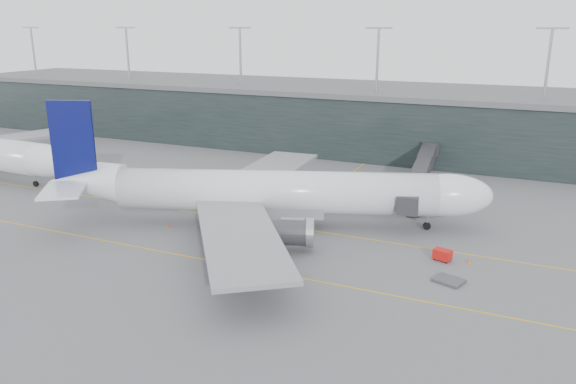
% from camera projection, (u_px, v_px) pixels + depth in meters
% --- Properties ---
extents(ground, '(320.00, 320.00, 0.00)m').
position_uv_depth(ground, '(264.00, 214.00, 92.06)').
color(ground, '#55555A').
rests_on(ground, ground).
extents(taxiline_a, '(160.00, 0.25, 0.02)m').
position_uv_depth(taxiline_a, '(252.00, 221.00, 88.55)').
color(taxiline_a, gold).
rests_on(taxiline_a, ground).
extents(taxiline_b, '(160.00, 0.25, 0.02)m').
position_uv_depth(taxiline_b, '(197.00, 258.00, 74.54)').
color(taxiline_b, gold).
rests_on(taxiline_b, ground).
extents(taxiline_lead_main, '(0.25, 60.00, 0.02)m').
position_uv_depth(taxiline_lead_main, '(333.00, 187.00, 107.62)').
color(taxiline_lead_main, gold).
rests_on(taxiline_lead_main, ground).
extents(taxiline_lead_adj, '(0.25, 60.00, 0.02)m').
position_uv_depth(taxiline_lead_adj, '(28.00, 151.00, 138.83)').
color(taxiline_lead_adj, gold).
rests_on(taxiline_lead_adj, ground).
extents(terminal, '(240.00, 36.00, 29.00)m').
position_uv_depth(terminal, '(366.00, 117.00, 140.68)').
color(terminal, black).
rests_on(terminal, ground).
extents(main_aircraft, '(65.70, 60.61, 19.01)m').
position_uv_depth(main_aircraft, '(273.00, 193.00, 85.22)').
color(main_aircraft, silver).
rests_on(main_aircraft, ground).
extents(jet_bridge, '(7.38, 44.14, 6.22)m').
position_uv_depth(jet_bridge, '(426.00, 169.00, 101.99)').
color(jet_bridge, '#2A292E').
rests_on(jet_bridge, ground).
extents(gse_cart, '(2.54, 1.98, 1.52)m').
position_uv_depth(gse_cart, '(442.00, 255.00, 73.59)').
color(gse_cart, red).
rests_on(gse_cart, ground).
extents(baggage_dolly, '(4.00, 3.58, 0.33)m').
position_uv_depth(baggage_dolly, '(449.00, 280.00, 67.58)').
color(baggage_dolly, '#3A3B40').
rests_on(baggage_dolly, ground).
extents(uld_a, '(1.93, 1.55, 1.74)m').
position_uv_depth(uld_a, '(264.00, 188.00, 103.22)').
color(uld_a, '#39383D').
rests_on(uld_a, ground).
extents(uld_b, '(2.14, 1.93, 1.61)m').
position_uv_depth(uld_b, '(285.00, 190.00, 102.39)').
color(uld_b, '#39383D').
rests_on(uld_b, ground).
extents(uld_c, '(2.07, 1.73, 1.76)m').
position_uv_depth(uld_c, '(284.00, 189.00, 102.56)').
color(uld_c, '#39383D').
rests_on(uld_c, ground).
extents(cone_nose, '(0.47, 0.47, 0.75)m').
position_uv_depth(cone_nose, '(470.00, 260.00, 72.95)').
color(cone_nose, '#DB630C').
rests_on(cone_nose, ground).
extents(cone_wing_stbd, '(0.44, 0.44, 0.70)m').
position_uv_depth(cone_wing_stbd, '(247.00, 267.00, 71.05)').
color(cone_wing_stbd, '#FB4E0D').
rests_on(cone_wing_stbd, ground).
extents(cone_wing_port, '(0.46, 0.46, 0.73)m').
position_uv_depth(cone_wing_port, '(345.00, 200.00, 98.09)').
color(cone_wing_port, '#D45F0B').
rests_on(cone_wing_port, ground).
extents(cone_tail, '(0.42, 0.42, 0.67)m').
position_uv_depth(cone_tail, '(169.00, 225.00, 85.82)').
color(cone_tail, '#F4350D').
rests_on(cone_tail, ground).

